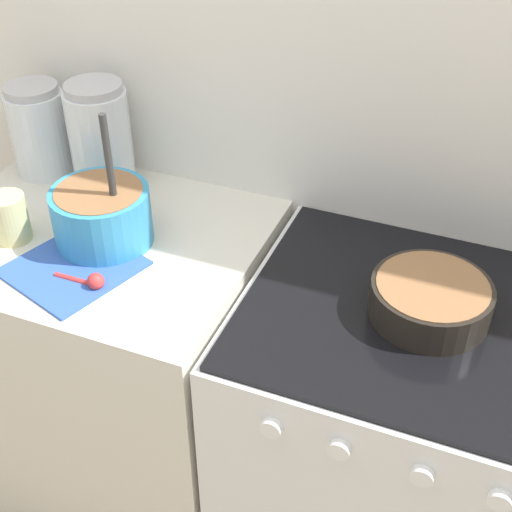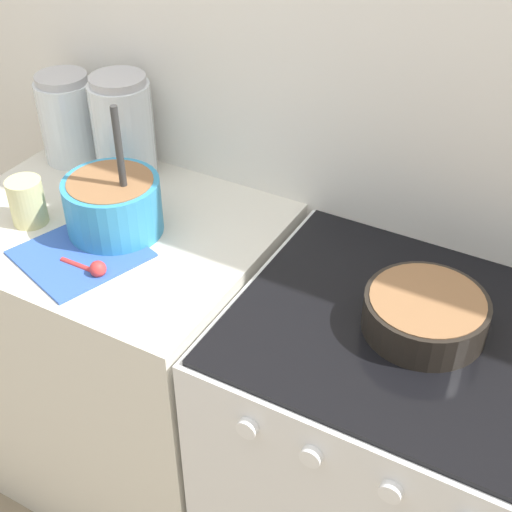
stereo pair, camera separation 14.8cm
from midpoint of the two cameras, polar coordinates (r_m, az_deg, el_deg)
name	(u,v)px [view 1 (the left image)]	position (r m, az deg, el deg)	size (l,w,h in m)	color
wall_back	(301,74)	(1.61, 0.93, 14.31)	(4.51, 0.05, 2.40)	white
countertop_cabinet	(116,369)	(1.97, -13.28, -8.91)	(0.75, 0.60, 0.88)	silver
stove	(396,457)	(1.75, 8.70, -15.72)	(0.73, 0.62, 0.88)	silver
mixing_bowl	(102,213)	(1.62, -14.83, 3.28)	(0.22, 0.22, 0.32)	#338CBF
baking_pan	(431,299)	(1.41, 10.91, -3.50)	(0.24, 0.24, 0.08)	black
storage_jar_left	(40,135)	(1.93, -19.05, 9.05)	(0.15, 0.15, 0.23)	silver
storage_jar_middle	(101,143)	(1.82, -14.62, 8.68)	(0.15, 0.15, 0.27)	silver
tin_can	(10,218)	(1.70, -21.49, 2.76)	(0.08, 0.08, 0.11)	beige
recipe_page	(73,267)	(1.59, -17.00, -0.97)	(0.30, 0.31, 0.01)	#3359B2
measuring_spoon	(91,281)	(1.52, -15.81, -2.04)	(0.12, 0.04, 0.04)	red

